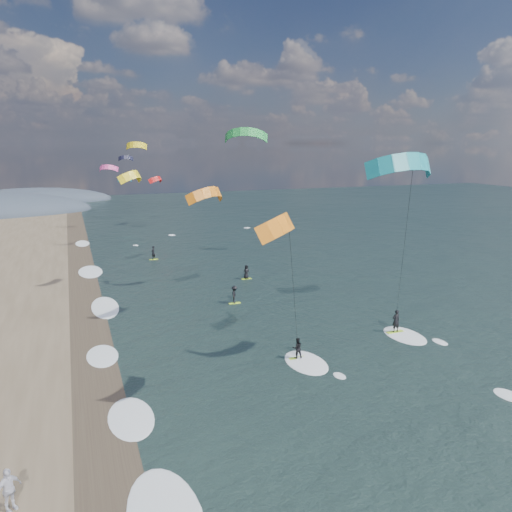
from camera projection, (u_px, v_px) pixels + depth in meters
name	position (u px, v px, depth m)	size (l,w,h in m)	color
ground	(358.00, 439.00, 25.15)	(260.00, 260.00, 0.00)	black
wet_sand_strip	(98.00, 389.00, 30.18)	(3.00, 240.00, 0.00)	#382D23
kitesurfer_near_a	(411.00, 201.00, 31.20)	(7.82, 8.34, 14.57)	#B0E528
kitesurfer_near_b	(295.00, 277.00, 28.39)	(6.71, 9.03, 11.87)	#B0E528
far_kitesurfers	(216.00, 277.00, 52.32)	(9.14, 21.76, 1.76)	#B0E528
bg_kite_field	(153.00, 164.00, 67.48)	(13.14, 71.65, 8.79)	green
shoreline_surf	(111.00, 356.00, 34.93)	(2.40, 79.40, 0.11)	white
beach_walker	(8.00, 490.00, 20.04)	(1.11, 0.46, 1.89)	silver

